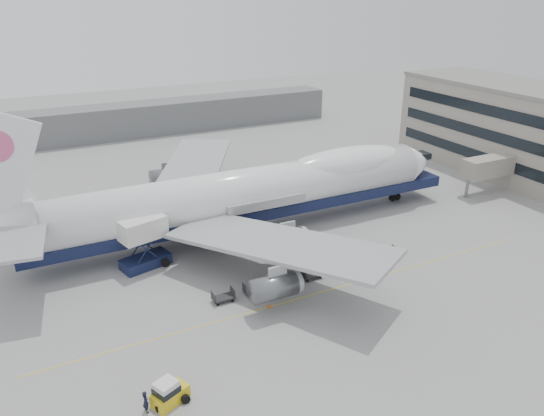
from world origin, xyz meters
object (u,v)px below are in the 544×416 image
catering_truck (143,240)px  baggage_tug (169,393)px  ground_worker (146,402)px  airliner (253,192)px

catering_truck → baggage_tug: bearing=-114.6°
baggage_tug → ground_worker: bearing=160.9°
baggage_tug → ground_worker: (-1.88, -0.15, 0.03)m
airliner → baggage_tug: 33.62m
catering_truck → baggage_tug: 23.71m
airliner → ground_worker: (-21.76, -26.85, -4.64)m
catering_truck → airliner: bearing=-2.2°
ground_worker → airliner: bearing=-52.7°
baggage_tug → airliner: bearing=29.7°
catering_truck → ground_worker: size_ratio=3.19×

